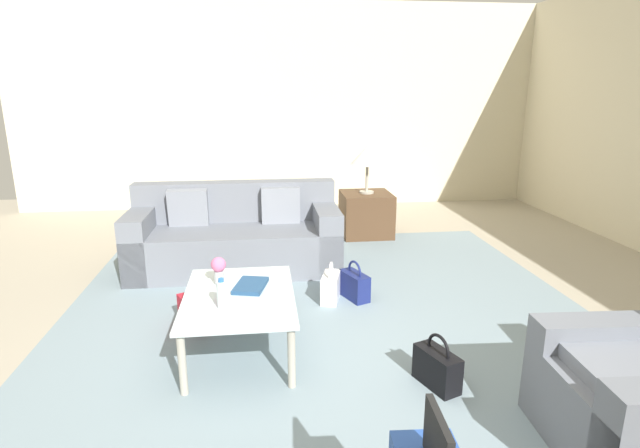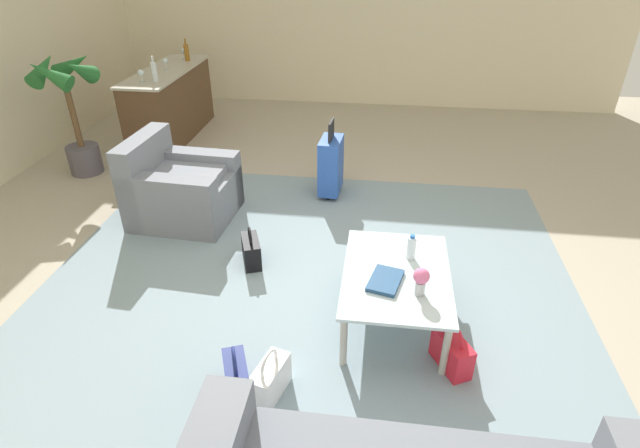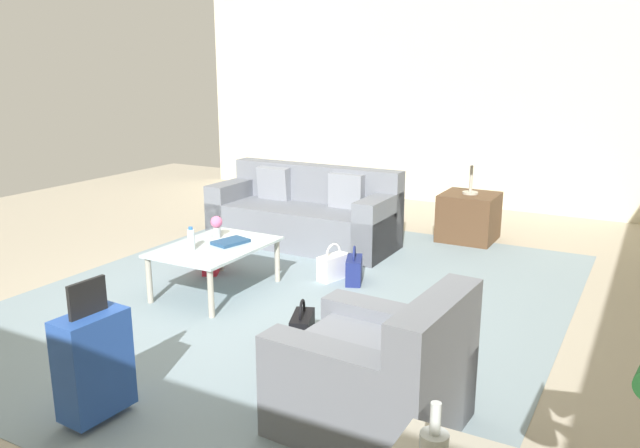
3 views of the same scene
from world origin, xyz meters
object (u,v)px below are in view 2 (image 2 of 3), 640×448
Objects in this scene: wine_bottle_amber at (187,52)px; wine_glass_right_of_centre at (183,51)px; wine_glass_left_of_centre at (165,61)px; coffee_table at (396,278)px; water_bottle at (411,248)px; suitcase_blue at (331,165)px; armchair at (178,191)px; wine_bottle_clear at (154,71)px; handbag_white at (270,379)px; handbag_navy at (236,377)px; handbag_black at (251,251)px; wine_glass_leftmost at (141,73)px; flower_vase at (421,279)px; handbag_red at (452,352)px; bar_console at (170,103)px; potted_palm at (71,107)px; coffee_table_book at (385,280)px.

wine_glass_right_of_centre is at bearing 40.95° from wine_bottle_amber.
wine_bottle_amber is at bearing -9.38° from wine_glass_left_of_centre.
wine_glass_right_of_centre reaches higher than coffee_table.
water_bottle is 1.98m from suitcase_blue.
wine_bottle_clear is at bearing 26.61° from armchair.
wine_bottle_clear is 4.46m from handbag_white.
handbag_navy and handbag_black have the same top height.
wine_bottle_clear reaches higher than wine_glass_right_of_centre.
wine_glass_leftmost is 1.00× the size of wine_glass_left_of_centre.
water_bottle reaches higher than handbag_navy.
wine_glass_right_of_centre is (4.36, 3.22, 0.49)m from flower_vase.
water_bottle is at bearing 24.76° from handbag_red.
water_bottle is 5.08m from wine_glass_right_of_centre.
coffee_table is 0.63m from handbag_red.
wine_glass_left_of_centre is at bearing 40.96° from flower_vase.
wine_bottle_amber reaches higher than handbag_navy.
wine_glass_left_of_centre reaches higher than handbag_red.
coffee_table is 5.34× the size of water_bottle.
bar_console is 1.47m from potted_palm.
water_bottle is 1.32× the size of wine_glass_right_of_centre.
wine_glass_right_of_centre is 0.43× the size of handbag_red.
coffee_table is 3.63× the size of wine_bottle_clear.
handbag_red is at bearing -130.52° from flower_vase.
coffee_table_book is 1.97× the size of wine_glass_leftmost.
coffee_table is (-1.30, -2.17, 0.09)m from armchair.
flower_vase is at bearing -135.21° from wine_bottle_clear.
suitcase_blue is 2.84m from handbag_navy.
coffee_table_book is at bearing 57.05° from handbag_red.
bar_console is (3.62, 3.02, 0.03)m from coffee_table_book.
wine_bottle_amber is 5.42m from handbag_white.
handbag_black is 3.02m from potted_palm.
water_bottle is at bearing -117.76° from potted_palm.
potted_palm is (0.20, 3.00, 0.45)m from suitcase_blue.
handbag_navy is (-4.32, -2.10, -0.92)m from wine_glass_left_of_centre.
bar_console reaches higher than handbag_black.
coffee_table_book is at bearing -140.36° from wine_glass_left_of_centre.
handbag_white and handbag_navy have the same top height.
coffee_table_book is 1.40m from handbag_black.
potted_palm is at bearing 162.06° from wine_glass_right_of_centre.
bar_console is at bearing 177.46° from wine_glass_right_of_centre.
wine_glass_left_of_centre is (2.20, 0.91, 0.75)m from armchair.
coffee_table_book is at bearing -145.07° from wine_bottle_amber.
wine_bottle_amber is (1.19, -0.13, 0.01)m from wine_glass_leftmost.
handbag_black is at bearing -147.72° from wine_glass_left_of_centre.
wine_glass_right_of_centre is at bearing 17.67° from armchair.
flower_vase is 1.33× the size of wine_glass_leftmost.
armchair is 3.30× the size of wine_bottle_amber.
coffee_table is 5.07m from wine_bottle_amber.
armchair is 2.77× the size of handbag_white.
handbag_red is at bearing -122.69° from potted_palm.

